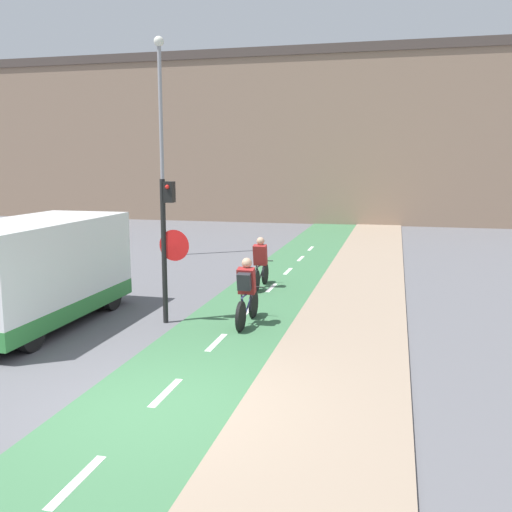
{
  "coord_description": "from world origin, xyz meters",
  "views": [
    {
      "loc": [
        3.27,
        -7.1,
        3.46
      ],
      "look_at": [
        0.0,
        6.22,
        1.2
      ],
      "focal_mm": 40.0,
      "sensor_mm": 36.0,
      "label": 1
    }
  ],
  "objects_px": {
    "cyclist_far": "(261,265)",
    "van": "(35,274)",
    "cyclist_near": "(247,293)",
    "traffic_light_pole": "(167,235)",
    "street_lamp_far": "(161,127)"
  },
  "relations": [
    {
      "from": "cyclist_far",
      "to": "van",
      "type": "relative_size",
      "value": 0.35
    },
    {
      "from": "cyclist_near",
      "to": "cyclist_far",
      "type": "bearing_deg",
      "value": 98.68
    },
    {
      "from": "traffic_light_pole",
      "to": "street_lamp_far",
      "type": "bearing_deg",
      "value": 113.47
    },
    {
      "from": "traffic_light_pole",
      "to": "cyclist_near",
      "type": "relative_size",
      "value": 1.82
    },
    {
      "from": "traffic_light_pole",
      "to": "cyclist_near",
      "type": "height_order",
      "value": "traffic_light_pole"
    },
    {
      "from": "cyclist_far",
      "to": "van",
      "type": "bearing_deg",
      "value": -129.25
    },
    {
      "from": "street_lamp_far",
      "to": "cyclist_near",
      "type": "bearing_deg",
      "value": -56.92
    },
    {
      "from": "street_lamp_far",
      "to": "cyclist_near",
      "type": "xyz_separation_m",
      "value": [
        5.35,
        -8.21,
        -4.01
      ]
    },
    {
      "from": "traffic_light_pole",
      "to": "street_lamp_far",
      "type": "height_order",
      "value": "street_lamp_far"
    },
    {
      "from": "traffic_light_pole",
      "to": "cyclist_near",
      "type": "distance_m",
      "value": 2.1
    },
    {
      "from": "cyclist_far",
      "to": "van",
      "type": "height_order",
      "value": "van"
    },
    {
      "from": "street_lamp_far",
      "to": "cyclist_far",
      "type": "xyz_separation_m",
      "value": [
        4.8,
        -4.59,
        -4.06
      ]
    },
    {
      "from": "cyclist_near",
      "to": "van",
      "type": "height_order",
      "value": "van"
    },
    {
      "from": "street_lamp_far",
      "to": "cyclist_near",
      "type": "relative_size",
      "value": 4.59
    },
    {
      "from": "street_lamp_far",
      "to": "cyclist_far",
      "type": "bearing_deg",
      "value": -43.76
    }
  ]
}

